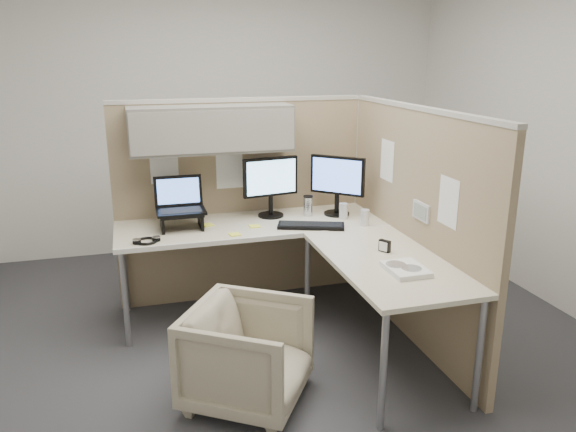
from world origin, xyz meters
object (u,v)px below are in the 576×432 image
object	(u,v)px
monitor_left	(271,182)
desk	(296,243)
keyboard	(311,226)
office_chair	(248,350)

from	to	relation	value
monitor_left	desk	bearing A→B (deg)	-94.31
desk	keyboard	world-z (taller)	keyboard
office_chair	keyboard	world-z (taller)	keyboard
monitor_left	office_chair	bearing A→B (deg)	-118.75
office_chair	keyboard	size ratio (longest dim) A/B	1.34
office_chair	monitor_left	xyz separation A→B (m)	(0.47, 1.27, 0.68)
desk	keyboard	xyz separation A→B (m)	(0.17, 0.19, 0.05)
desk	monitor_left	world-z (taller)	monitor_left
office_chair	monitor_left	distance (m)	1.52
desk	office_chair	distance (m)	0.95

